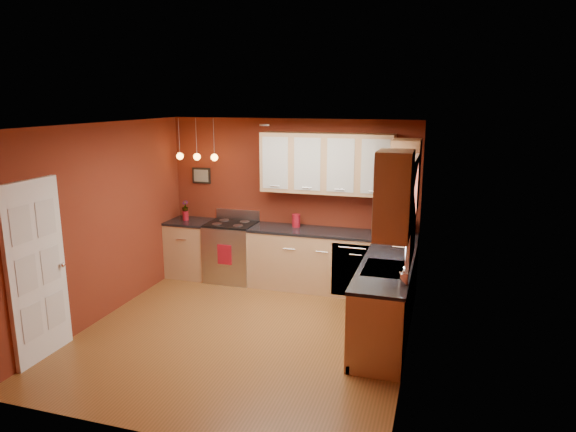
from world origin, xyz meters
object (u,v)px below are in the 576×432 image
(gas_range, at_px, (232,251))
(red_canister, at_px, (296,221))
(soap_pump, at_px, (404,276))
(coffee_maker, at_px, (409,227))
(sink, at_px, (385,270))

(gas_range, bearing_deg, red_canister, 5.80)
(gas_range, distance_m, soap_pump, 3.54)
(gas_range, xyz_separation_m, coffee_maker, (2.77, 0.15, 0.57))
(gas_range, height_order, red_canister, red_canister)
(sink, bearing_deg, gas_range, 150.22)
(sink, distance_m, red_canister, 2.25)
(soap_pump, bearing_deg, sink, 116.50)
(gas_range, bearing_deg, sink, -29.78)
(gas_range, relative_size, coffee_maker, 4.77)
(gas_range, distance_m, red_canister, 1.20)
(gas_range, relative_size, red_canister, 5.56)
(gas_range, bearing_deg, coffee_maker, 3.05)
(soap_pump, bearing_deg, gas_range, 145.16)
(soap_pump, bearing_deg, red_canister, 130.75)
(red_canister, xyz_separation_m, soap_pump, (1.81, -2.11, -0.00))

